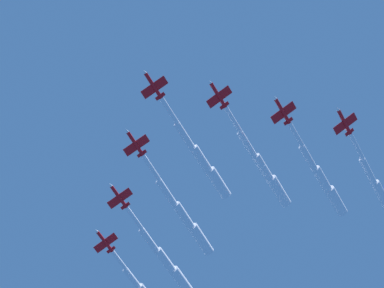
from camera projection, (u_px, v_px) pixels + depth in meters
name	position (u px, v px, depth m)	size (l,w,h in m)	color
jet_lead	(202.00, 160.00, 183.42)	(46.30, 22.69, 4.56)	red
jet_port_inner	(263.00, 168.00, 187.92)	(47.24, 22.76, 4.59)	red
jet_starboard_inner	(185.00, 217.00, 191.82)	(48.58, 24.44, 4.52)	red
jet_port_mid	(322.00, 179.00, 186.44)	(44.83, 21.69, 4.50)	red
jet_starboard_mid	(166.00, 261.00, 199.08)	(46.82, 23.18, 4.49)	red
jet_port_outer	(382.00, 195.00, 189.95)	(47.53, 23.70, 4.58)	red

